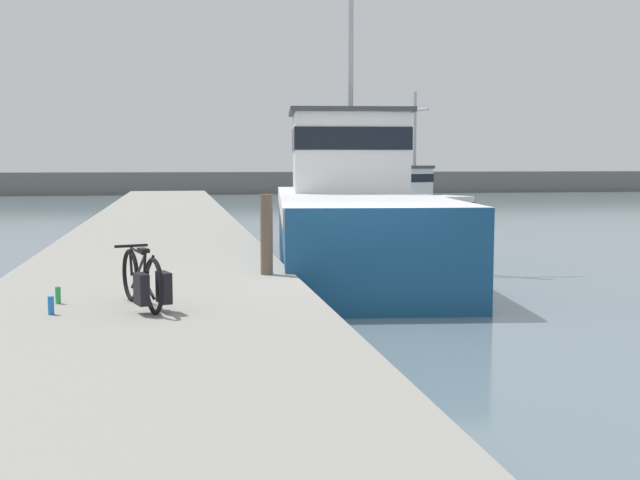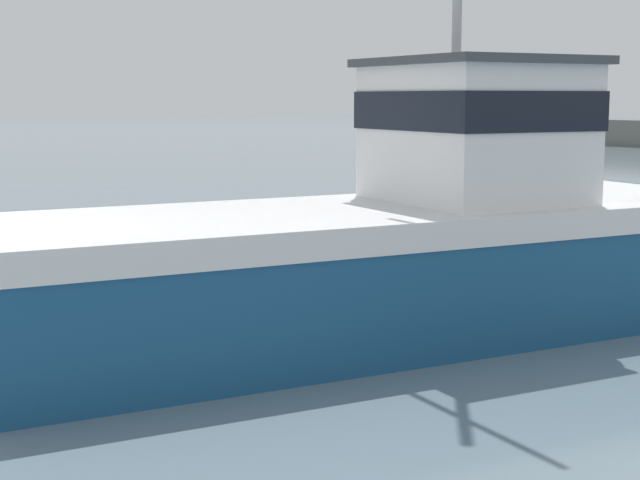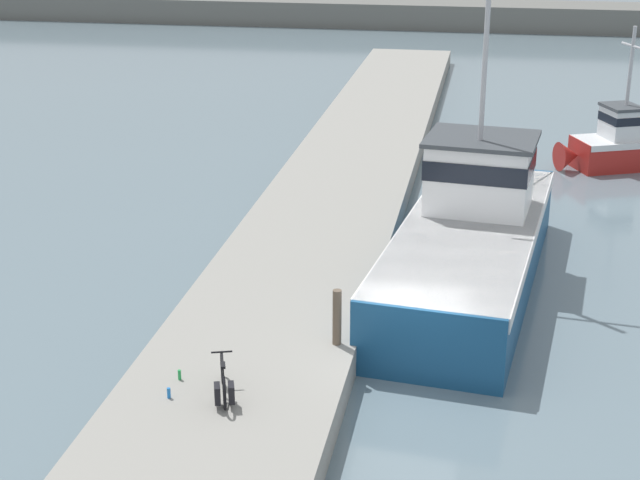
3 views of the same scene
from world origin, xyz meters
name	(u,v)px [view 2 (image 2 of 3)]	position (x,y,z in m)	size (l,w,h in m)	color
fishing_boat_main	(425,238)	(1.23, 6.23, 1.35)	(4.95, 14.11, 10.04)	navy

